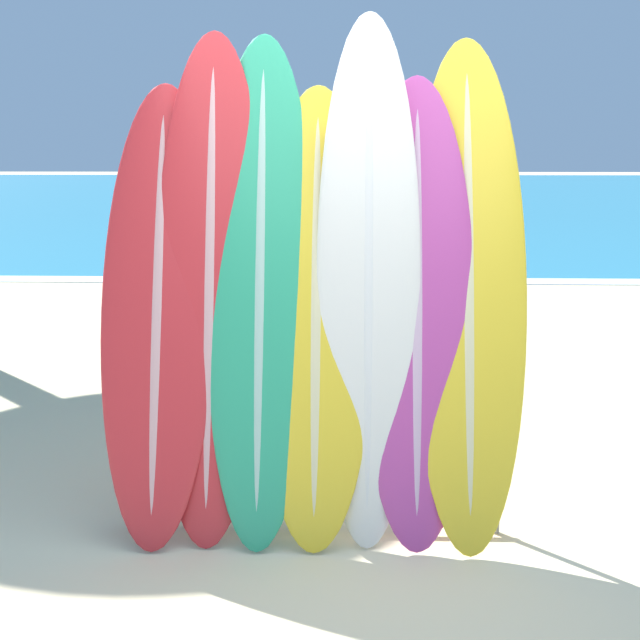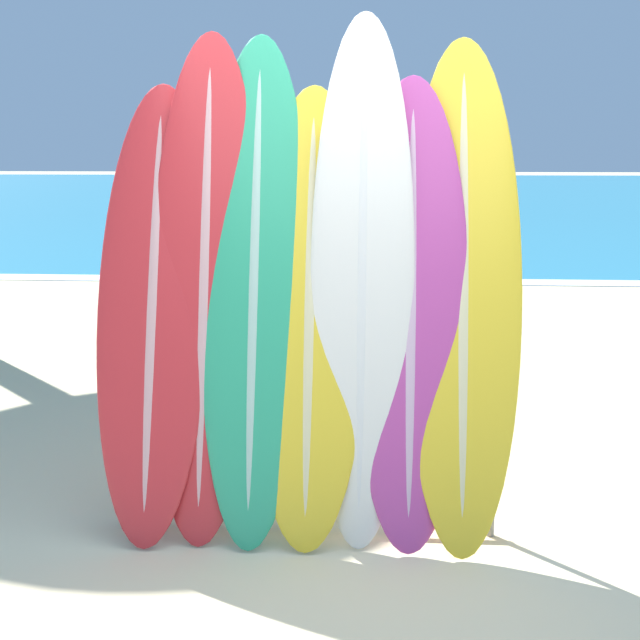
% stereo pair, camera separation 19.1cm
% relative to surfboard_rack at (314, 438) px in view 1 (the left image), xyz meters
% --- Properties ---
extents(ground_plane, '(160.00, 160.00, 0.00)m').
position_rel_surfboard_rack_xyz_m(ground_plane, '(0.32, -0.51, -0.48)').
color(ground_plane, beige).
extents(ocean_water, '(120.00, 60.00, 0.01)m').
position_rel_surfboard_rack_xyz_m(ocean_water, '(0.32, 37.92, -0.48)').
color(ocean_water, teal).
rests_on(ocean_water, ground_plane).
extents(surfboard_rack, '(1.82, 0.04, 0.89)m').
position_rel_surfboard_rack_xyz_m(surfboard_rack, '(0.00, 0.00, 0.00)').
color(surfboard_rack, gray).
rests_on(surfboard_rack, ground_plane).
extents(surfboard_slot_0, '(0.55, 0.73, 2.19)m').
position_rel_surfboard_rack_xyz_m(surfboard_slot_0, '(-0.75, 0.03, 0.62)').
color(surfboard_slot_0, red).
rests_on(surfboard_slot_0, ground_plane).
extents(surfboard_slot_1, '(0.54, 0.68, 2.43)m').
position_rel_surfboard_rack_xyz_m(surfboard_slot_1, '(-0.50, 0.06, 0.74)').
color(surfboard_slot_1, red).
rests_on(surfboard_slot_1, ground_plane).
extents(surfboard_slot_2, '(0.53, 0.76, 2.42)m').
position_rel_surfboard_rack_xyz_m(surfboard_slot_2, '(-0.26, 0.06, 0.73)').
color(surfboard_slot_2, '#289E70').
rests_on(surfboard_slot_2, ground_plane).
extents(surfboard_slot_3, '(0.56, 0.69, 2.17)m').
position_rel_surfboard_rack_xyz_m(surfboard_slot_3, '(0.01, 0.03, 0.61)').
color(surfboard_slot_3, yellow).
rests_on(surfboard_slot_3, ground_plane).
extents(surfboard_slot_4, '(0.49, 0.61, 2.51)m').
position_rel_surfboard_rack_xyz_m(surfboard_slot_4, '(0.26, 0.04, 0.78)').
color(surfboard_slot_4, silver).
rests_on(surfboard_slot_4, ground_plane).
extents(surfboard_slot_5, '(0.55, 0.64, 2.21)m').
position_rel_surfboard_rack_xyz_m(surfboard_slot_5, '(0.49, 0.03, 0.63)').
color(surfboard_slot_5, '#B23D8E').
rests_on(surfboard_slot_5, ground_plane).
extents(surfboard_slot_6, '(0.56, 0.79, 2.40)m').
position_rel_surfboard_rack_xyz_m(surfboard_slot_6, '(0.73, 0.07, 0.72)').
color(surfboard_slot_6, yellow).
rests_on(surfboard_slot_6, ground_plane).
extents(person_near_water, '(0.24, 0.27, 1.59)m').
position_rel_surfboard_rack_xyz_m(person_near_water, '(-1.82, 7.38, 0.39)').
color(person_near_water, beige).
rests_on(person_near_water, ground_plane).
extents(person_mid_beach, '(0.26, 0.21, 1.56)m').
position_rel_surfboard_rack_xyz_m(person_mid_beach, '(-2.04, 4.82, 0.37)').
color(person_mid_beach, tan).
rests_on(person_mid_beach, ground_plane).
extents(person_far_left, '(0.22, 0.28, 1.64)m').
position_rel_surfboard_rack_xyz_m(person_far_left, '(-2.10, 6.49, 0.42)').
color(person_far_left, '#A87A5B').
rests_on(person_far_left, ground_plane).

